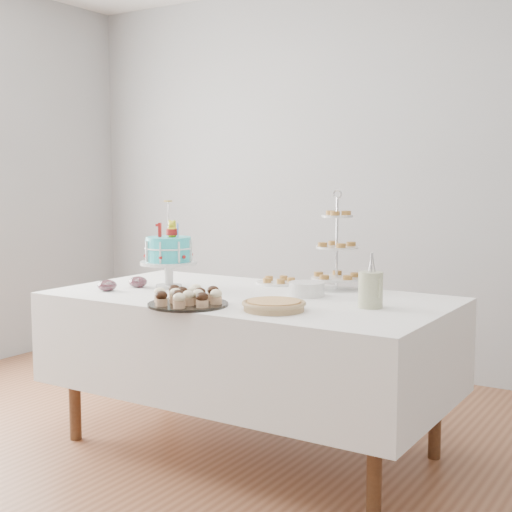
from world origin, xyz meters
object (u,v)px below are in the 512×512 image
Objects in this scene: birthday_cake at (169,264)px; jam_bowl_b at (138,282)px; jam_bowl_a at (107,286)px; utensil_pitcher at (371,288)px; pie at (274,305)px; cupcake_tray at (188,297)px; pastry_plate at (278,281)px; tiered_stand at (337,248)px; table at (249,341)px; plate_stack at (307,289)px.

birthday_cake reaches higher than jam_bowl_b.
utensil_pitcher is at bearing 11.87° from jam_bowl_a.
jam_bowl_b is (-0.94, 0.19, 0.00)m from pie.
utensil_pitcher is (1.31, 0.27, 0.06)m from jam_bowl_a.
pastry_plate is at bearing 89.41° from cupcake_tray.
jam_bowl_a reaches higher than pastry_plate.
birthday_cake is 0.89× the size of tiered_stand.
birthday_cake reaches higher than pastry_plate.
birthday_cake is 1.11m from utensil_pitcher.
cupcake_tray is at bearing -27.83° from jam_bowl_b.
pastry_plate is (-0.34, 0.00, -0.20)m from tiered_stand.
pastry_plate is at bearing 47.81° from jam_bowl_a.
tiered_stand is at bearing 28.47° from jam_bowl_b.
jam_bowl_b is at bearing -153.10° from utensil_pitcher.
pastry_plate is at bearing 99.63° from table.
pastry_plate is 2.46× the size of jam_bowl_b.
jam_bowl_a is at bearing -156.65° from plate_stack.
birthday_cake is 2.60× the size of plate_stack.
pie is (0.31, -0.28, 0.25)m from table.
birthday_cake is at bearing -168.18° from plate_stack.
pastry_plate is at bearing 41.24° from jam_bowl_b.
table is 0.49m from pie.
birthday_cake is 1.25× the size of cupcake_tray.
table is at bearing -80.37° from pastry_plate.
pie is at bearing -115.81° from utensil_pitcher.
birthday_cake reaches higher than cupcake_tray.
plate_stack is at bearing 23.35° from jam_bowl_a.
plate_stack is at bearing 98.47° from pie.
plate_stack reaches higher than jam_bowl_b.
utensil_pitcher is at bearing 4.36° from jam_bowl_b.
tiered_stand is 2.94× the size of plate_stack.
tiered_stand is at bearing 84.12° from plate_stack.
pie is 0.78m from pastry_plate.
utensil_pitcher is at bearing -47.98° from tiered_stand.
utensil_pitcher reaches higher than jam_bowl_a.
tiered_stand is (-0.03, 0.68, 0.19)m from pie.
pastry_plate is at bearing 139.53° from plate_stack.
table is at bearing -124.71° from tiered_stand.
utensil_pitcher is (0.70, -0.39, 0.07)m from pastry_plate.
tiered_stand reaches higher than pie.
plate_stack is at bearing -95.88° from tiered_stand.
pastry_plate is (-0.07, 0.40, 0.24)m from table.
cupcake_tray is 1.49× the size of utensil_pitcher.
pie is 1.17× the size of pastry_plate.
jam_bowl_a is at bearing -158.24° from table.
cupcake_tray is 3.72× the size of jam_bowl_a.
pie is 0.71m from tiered_stand.
cupcake_tray is at bearing -114.30° from tiered_stand.
birthday_cake is at bearing -150.73° from tiered_stand.
pie is 1.60× the size of plate_stack.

